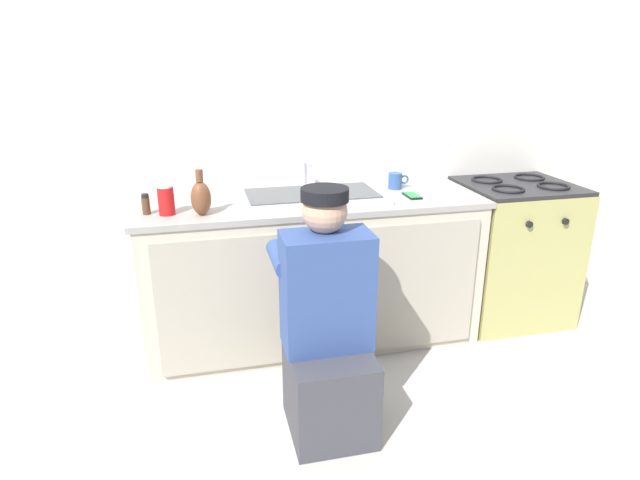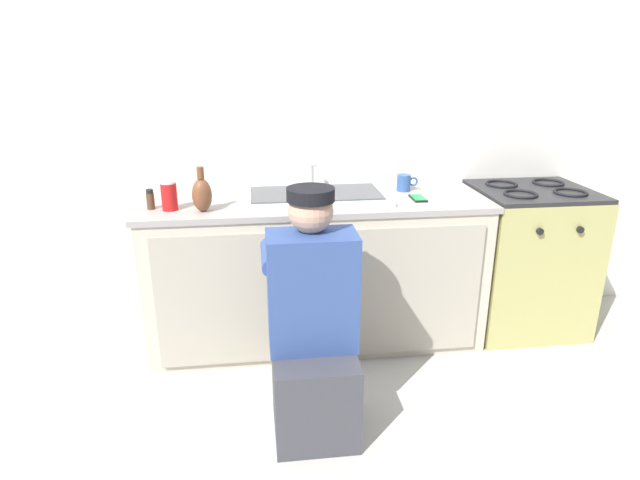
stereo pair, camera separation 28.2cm
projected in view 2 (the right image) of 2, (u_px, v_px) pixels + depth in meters
name	position (u px, v px, depth m)	size (l,w,h in m)	color
ground_plane	(322.00, 362.00, 2.96)	(12.00, 12.00, 0.00)	beige
back_wall	(308.00, 119.00, 3.15)	(6.00, 0.10, 2.50)	silver
counter_cabinet	(316.00, 273.00, 3.10)	(1.87, 0.62, 0.83)	beige
countertop	(315.00, 202.00, 2.96)	(1.91, 0.62, 0.03)	#9E9993
sink_double_basin	(315.00, 195.00, 2.95)	(0.80, 0.44, 0.19)	silver
stove_range	(525.00, 258.00, 3.25)	(0.66, 0.62, 0.89)	tan
plumber_person	(313.00, 335.00, 2.33)	(0.42, 0.61, 1.10)	#3F3F47
spice_bottle_pepper	(150.00, 200.00, 2.75)	(0.04, 0.04, 0.10)	#513823
cell_phone	(418.00, 198.00, 2.95)	(0.07, 0.14, 0.01)	black
soda_cup_red	(169.00, 196.00, 2.73)	(0.08, 0.08, 0.15)	red
coffee_mug	(404.00, 183.00, 3.12)	(0.13, 0.08, 0.09)	#335699
vase_decorative	(202.00, 194.00, 2.70)	(0.10, 0.10, 0.23)	brown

